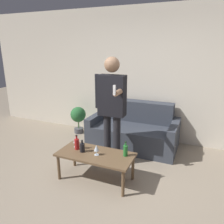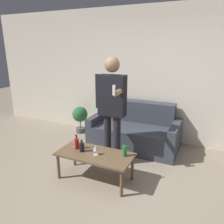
{
  "view_description": "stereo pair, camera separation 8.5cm",
  "coord_description": "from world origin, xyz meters",
  "px_view_note": "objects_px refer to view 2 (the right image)",
  "views": [
    {
      "loc": [
        1.05,
        -2.15,
        1.93
      ],
      "look_at": [
        -0.22,
        0.84,
        0.95
      ],
      "focal_mm": 35.0,
      "sensor_mm": 36.0,
      "label": 1
    },
    {
      "loc": [
        1.13,
        -2.11,
        1.93
      ],
      "look_at": [
        -0.22,
        0.84,
        0.95
      ],
      "focal_mm": 35.0,
      "sensor_mm": 36.0,
      "label": 2
    }
  ],
  "objects_px": {
    "couch": "(135,131)",
    "coffee_table": "(95,156)",
    "bottle_orange": "(77,143)",
    "person_standing_front": "(112,103)"
  },
  "relations": [
    {
      "from": "couch",
      "to": "person_standing_front",
      "type": "distance_m",
      "value": 1.13
    },
    {
      "from": "coffee_table",
      "to": "bottle_orange",
      "type": "distance_m",
      "value": 0.35
    },
    {
      "from": "couch",
      "to": "bottle_orange",
      "type": "relative_size",
      "value": 7.59
    },
    {
      "from": "bottle_orange",
      "to": "coffee_table",
      "type": "bearing_deg",
      "value": -4.35
    },
    {
      "from": "couch",
      "to": "coffee_table",
      "type": "relative_size",
      "value": 1.52
    },
    {
      "from": "couch",
      "to": "coffee_table",
      "type": "distance_m",
      "value": 1.38
    },
    {
      "from": "couch",
      "to": "person_standing_front",
      "type": "bearing_deg",
      "value": -98.76
    },
    {
      "from": "couch",
      "to": "bottle_orange",
      "type": "bearing_deg",
      "value": -109.8
    },
    {
      "from": "bottle_orange",
      "to": "person_standing_front",
      "type": "relative_size",
      "value": 0.13
    },
    {
      "from": "coffee_table",
      "to": "person_standing_front",
      "type": "xyz_separation_m",
      "value": [
        0.03,
        0.53,
        0.68
      ]
    }
  ]
}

